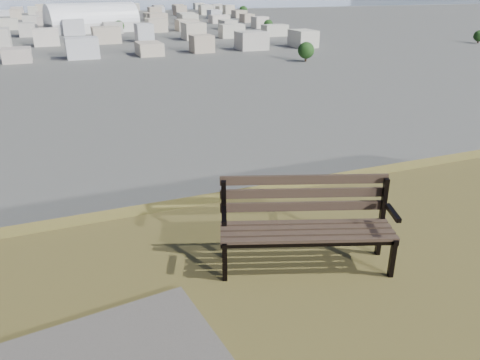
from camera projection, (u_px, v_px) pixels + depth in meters
name	position (u px, v px, depth m)	size (l,w,h in m)	color
park_bench	(306.00, 219.00, 5.24)	(2.01, 1.22, 1.00)	#3A2F21
arena	(93.00, 23.00, 287.25)	(56.49, 32.96, 22.37)	silver
city_blocks	(46.00, 19.00, 349.31)	(395.00, 361.00, 7.00)	beige
city_trees	(0.00, 26.00, 275.22)	(406.52, 387.20, 9.98)	#36251B
bay_water	(41.00, 1.00, 783.06)	(2400.00, 700.00, 0.12)	#98AEC2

